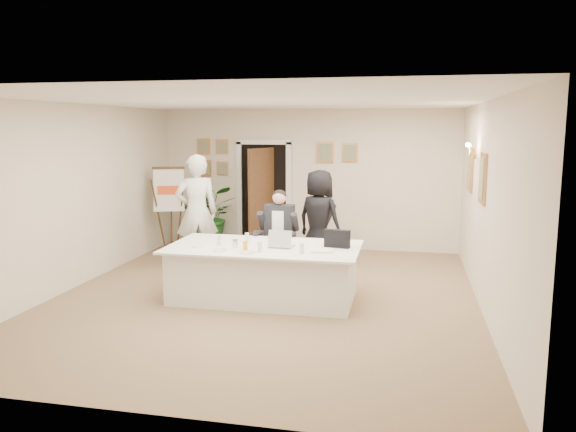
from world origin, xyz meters
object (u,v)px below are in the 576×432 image
(laptop, at_px, (282,237))
(oj_glass, at_px, (245,246))
(flip_chart, at_px, (170,214))
(potted_palm, at_px, (210,215))
(conference_table, at_px, (264,272))
(seated_man, at_px, (279,234))
(paper_stack, at_px, (322,251))
(standing_man, at_px, (197,212))
(steel_jug, at_px, (235,244))
(laptop_bag, at_px, (337,239))
(standing_woman, at_px, (319,220))

(laptop, height_order, oj_glass, laptop)
(flip_chart, height_order, potted_palm, flip_chart)
(conference_table, relative_size, seated_man, 1.84)
(seated_man, height_order, laptop, seated_man)
(potted_palm, distance_m, laptop, 4.00)
(conference_table, xyz_separation_m, laptop, (0.26, 0.00, 0.52))
(seated_man, relative_size, paper_stack, 4.89)
(standing_man, xyz_separation_m, oj_glass, (1.40, -1.80, -0.16))
(seated_man, xyz_separation_m, potted_palm, (-1.97, 2.18, -0.09))
(seated_man, bearing_deg, potted_palm, 145.47)
(flip_chart, height_order, oj_glass, flip_chart)
(potted_palm, relative_size, laptop, 3.62)
(conference_table, height_order, seated_man, seated_man)
(laptop, xyz_separation_m, paper_stack, (0.60, -0.21, -0.12))
(oj_glass, height_order, steel_jug, oj_glass)
(conference_table, bearing_deg, oj_glass, -118.41)
(steel_jug, bearing_deg, laptop_bag, 12.29)
(seated_man, height_order, potted_palm, seated_man)
(paper_stack, relative_size, oj_glass, 2.32)
(seated_man, height_order, oj_glass, seated_man)
(conference_table, relative_size, flip_chart, 1.63)
(standing_man, bearing_deg, standing_woman, 164.73)
(conference_table, height_order, laptop, laptop)
(conference_table, xyz_separation_m, flip_chart, (-2.52, 2.50, 0.38))
(seated_man, bearing_deg, laptop_bag, -29.69)
(laptop, bearing_deg, paper_stack, -15.49)
(conference_table, distance_m, standing_man, 2.24)
(conference_table, bearing_deg, seated_man, 91.82)
(steel_jug, bearing_deg, seated_man, 75.68)
(standing_woman, bearing_deg, oj_glass, 98.59)
(standing_man, xyz_separation_m, laptop, (1.83, -1.47, -0.08))
(steel_jug, bearing_deg, standing_man, 126.04)
(standing_man, height_order, laptop, standing_man)
(standing_woman, height_order, steel_jug, standing_woman)
(oj_glass, bearing_deg, potted_palm, 116.77)
(standing_woman, distance_m, laptop, 1.93)
(flip_chart, bearing_deg, laptop_bag, -33.79)
(flip_chart, height_order, laptop_bag, flip_chart)
(seated_man, distance_m, paper_stack, 1.60)
(potted_palm, relative_size, laptop_bag, 3.56)
(conference_table, xyz_separation_m, steel_jug, (-0.37, -0.18, 0.44))
(flip_chart, distance_m, standing_man, 1.42)
(flip_chart, distance_m, paper_stack, 4.33)
(conference_table, bearing_deg, flip_chart, 135.28)
(paper_stack, bearing_deg, standing_man, 145.40)
(standing_woman, distance_m, laptop_bag, 1.88)
(potted_palm, bearing_deg, standing_man, -76.71)
(flip_chart, relative_size, steel_jug, 15.08)
(standing_woman, xyz_separation_m, laptop, (-0.24, -1.92, 0.05))
(conference_table, relative_size, steel_jug, 24.66)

